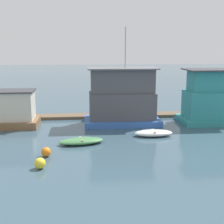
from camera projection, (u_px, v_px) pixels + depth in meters
The scene contains 9 objects.
ground_plane at pixel (111, 124), 30.05m from camera, with size 200.00×200.00×0.00m, color #385160.
dock_walkway at pixel (108, 116), 33.02m from camera, with size 33.80×1.77×0.30m, color brown.
houseboat_brown at pixel (5, 110), 28.83m from camera, with size 5.99×3.39×3.40m.
houseboat_blue at pixel (122, 98), 29.71m from camera, with size 7.19×3.82×9.10m.
houseboat_teal at pixel (212, 99), 30.29m from camera, with size 6.14×3.99×5.22m.
dinghy_green at pixel (81, 141), 23.86m from camera, with size 3.62×1.93×0.47m.
dinghy_white at pixel (154, 133), 25.96m from camera, with size 3.21×1.40×0.53m.
buoy_yellow at pixel (40, 163), 19.04m from camera, with size 0.69×0.69×0.69m, color yellow.
buoy_orange at pixel (46, 152), 21.12m from camera, with size 0.66×0.66×0.66m, color orange.
Camera 1 is at (-2.59, -29.04, 7.35)m, focal length 50.00 mm.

